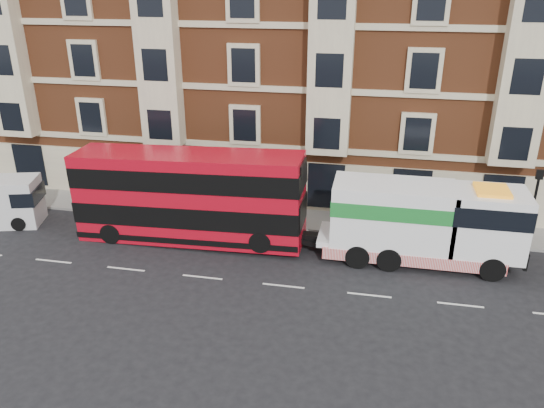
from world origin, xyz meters
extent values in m
plane|color=black|center=(0.00, 0.00, 0.00)|extent=(120.00, 120.00, 0.00)
cube|color=slate|center=(0.00, 7.50, 0.07)|extent=(90.00, 3.00, 0.15)
cube|color=brown|center=(0.50, 15.00, 9.00)|extent=(45.00, 12.00, 18.00)
cylinder|color=black|center=(-6.00, 6.20, 2.15)|extent=(0.14, 0.14, 4.00)
cube|color=black|center=(-6.00, 6.20, 4.25)|extent=(0.35, 0.15, 0.50)
cylinder|color=black|center=(12.00, 6.20, 2.15)|extent=(0.14, 0.14, 4.00)
cube|color=black|center=(12.00, 6.20, 4.25)|extent=(0.35, 0.15, 0.50)
cube|color=#B70A1B|center=(-5.85, 3.75, 2.58)|extent=(12.30, 2.75, 4.83)
cube|color=black|center=(-5.85, 3.75, 1.87)|extent=(12.34, 2.81, 1.15)
cube|color=black|center=(-5.85, 3.75, 3.84)|extent=(12.34, 2.81, 1.10)
cylinder|color=black|center=(-10.02, 2.51, 0.57)|extent=(1.14, 0.35, 1.14)
cylinder|color=black|center=(-10.02, 4.99, 0.57)|extent=(1.14, 0.35, 1.14)
cylinder|color=black|center=(-1.68, 2.51, 0.90)|extent=(1.14, 0.35, 1.14)
cylinder|color=black|center=(-1.68, 4.99, 0.90)|extent=(1.14, 0.35, 1.14)
cube|color=white|center=(6.15, 3.75, 1.04)|extent=(9.88, 2.53, 0.33)
cube|color=white|center=(9.34, 3.75, 2.47)|extent=(3.51, 2.75, 3.18)
cube|color=white|center=(4.83, 3.75, 2.53)|extent=(5.93, 2.75, 3.18)
cube|color=#1B7A2C|center=(4.83, 3.75, 3.07)|extent=(5.98, 2.79, 0.77)
cube|color=red|center=(5.93, 3.75, 0.66)|extent=(8.78, 2.81, 0.60)
cylinder|color=black|center=(9.67, 2.51, 0.60)|extent=(1.21, 0.38, 1.21)
cylinder|color=black|center=(9.67, 4.99, 0.60)|extent=(1.21, 0.38, 1.21)
cylinder|color=black|center=(4.83, 2.51, 0.60)|extent=(1.21, 0.44, 1.21)
cylinder|color=black|center=(4.83, 4.99, 0.60)|extent=(1.21, 0.44, 1.21)
cylinder|color=black|center=(3.30, 2.51, 0.60)|extent=(1.21, 0.44, 1.21)
cylinder|color=black|center=(3.30, 4.99, 0.60)|extent=(1.21, 0.44, 1.21)
cylinder|color=black|center=(-15.98, 2.92, 0.41)|extent=(0.85, 0.48, 0.81)
cylinder|color=black|center=(-16.54, 4.87, 0.41)|extent=(0.85, 0.48, 0.81)
imported|color=#211B36|center=(-8.12, 7.09, 1.04)|extent=(0.76, 0.75, 1.77)
camera|label=1|loc=(3.73, -21.15, 13.34)|focal=35.00mm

